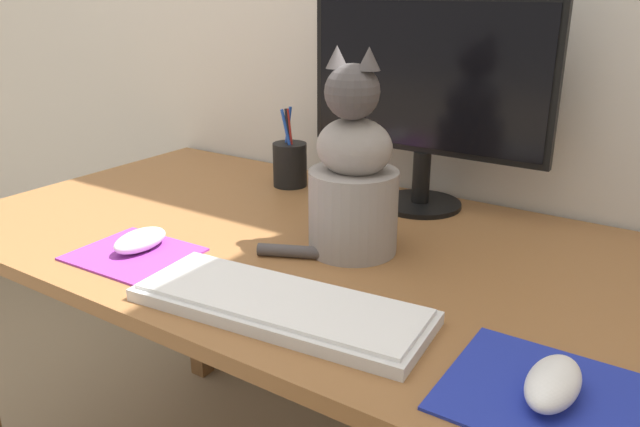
% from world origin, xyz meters
% --- Properties ---
extents(desk, '(1.46, 0.74, 0.71)m').
position_xyz_m(desk, '(0.00, 0.00, 0.63)').
color(desk, brown).
rests_on(desk, ground_plane).
extents(monitor, '(0.50, 0.17, 0.42)m').
position_xyz_m(monitor, '(0.04, 0.28, 0.95)').
color(monitor, black).
rests_on(monitor, desk).
extents(keyboard, '(0.44, 0.20, 0.02)m').
position_xyz_m(keyboard, '(0.08, -0.25, 0.72)').
color(keyboard, silver).
rests_on(keyboard, desk).
extents(mousepad_left, '(0.20, 0.17, 0.00)m').
position_xyz_m(mousepad_left, '(-0.25, -0.23, 0.71)').
color(mousepad_left, purple).
rests_on(mousepad_left, desk).
extents(mousepad_right, '(0.23, 0.20, 0.00)m').
position_xyz_m(mousepad_right, '(0.44, -0.23, 0.71)').
color(mousepad_right, '#1E2D9E').
rests_on(mousepad_right, desk).
extents(computer_mouse_left, '(0.06, 0.10, 0.04)m').
position_xyz_m(computer_mouse_left, '(-0.25, -0.21, 0.73)').
color(computer_mouse_left, white).
rests_on(computer_mouse_left, mousepad_left).
extents(computer_mouse_right, '(0.06, 0.11, 0.04)m').
position_xyz_m(computer_mouse_right, '(0.44, -0.24, 0.74)').
color(computer_mouse_right, white).
rests_on(computer_mouse_right, mousepad_right).
extents(cat, '(0.21, 0.20, 0.34)m').
position_xyz_m(cat, '(0.05, -0.00, 0.84)').
color(cat, gray).
rests_on(cat, desk).
extents(pen_cup, '(0.08, 0.08, 0.18)m').
position_xyz_m(pen_cup, '(-0.27, 0.24, 0.76)').
color(pen_cup, black).
rests_on(pen_cup, desk).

